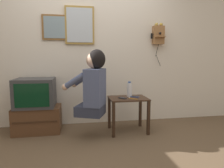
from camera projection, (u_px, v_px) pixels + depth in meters
name	position (u px, v px, depth m)	size (l,w,h in m)	color
ground_plane	(97.00, 150.00, 2.42)	(14.00, 14.00, 0.00)	brown
wall_back	(90.00, 48.00, 3.33)	(6.80, 0.05, 2.55)	beige
side_table	(128.00, 105.00, 3.00)	(0.56, 0.43, 0.52)	#382316
person	(93.00, 83.00, 2.72)	(0.62, 0.53, 0.90)	#2D3347
tv_stand	(38.00, 119.00, 3.01)	(0.67, 0.42, 0.39)	#51331E
television	(35.00, 93.00, 2.97)	(0.56, 0.49, 0.42)	#38383A
wall_phone_antique	(158.00, 35.00, 3.41)	(0.23, 0.19, 0.73)	olive
framed_picture	(56.00, 27.00, 3.16)	(0.43, 0.03, 0.39)	brown
wall_mirror	(80.00, 25.00, 3.21)	(0.47, 0.03, 0.60)	olive
cell_phone_held	(122.00, 98.00, 2.92)	(0.12, 0.14, 0.01)	black
cell_phone_spare	(135.00, 97.00, 3.03)	(0.14, 0.12, 0.01)	navy
water_bottle	(129.00, 89.00, 3.08)	(0.08, 0.08, 0.23)	silver
toothbrush	(132.00, 98.00, 2.88)	(0.11, 0.13, 0.02)	orange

